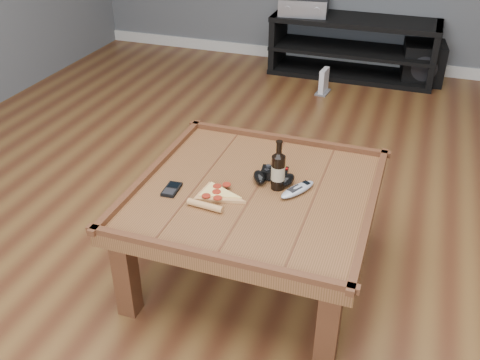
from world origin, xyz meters
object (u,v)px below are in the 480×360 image
(pizza_slice, at_px, (215,196))
(subwoofer, at_px, (423,63))
(game_controller, at_px, (274,176))
(av_receiver, at_px, (304,5))
(game_console, at_px, (324,82))
(media_console, at_px, (353,48))
(smartphone, at_px, (172,189))
(beer_bottle, at_px, (278,170))
(remote_control, at_px, (298,189))
(coffee_table, at_px, (255,201))

(pizza_slice, height_order, subwoofer, pizza_slice)
(game_controller, xyz_separation_m, av_receiver, (-0.50, 2.65, 0.09))
(av_receiver, xyz_separation_m, game_console, (0.31, -0.48, -0.48))
(media_console, relative_size, smartphone, 12.34)
(media_console, height_order, pizza_slice, media_console)
(beer_bottle, relative_size, remote_control, 1.15)
(coffee_table, relative_size, media_console, 0.74)
(game_controller, bearing_deg, smartphone, -158.34)
(pizza_slice, height_order, smartphone, pizza_slice)
(media_console, bearing_deg, game_controller, -88.85)
(media_console, height_order, smartphone, media_console)
(pizza_slice, distance_m, remote_control, 0.35)
(media_console, height_order, game_console, media_console)
(av_receiver, relative_size, game_console, 2.16)
(beer_bottle, distance_m, smartphone, 0.46)
(coffee_table, xyz_separation_m, subwoofer, (0.59, 2.80, -0.22))
(coffee_table, height_order, game_controller, game_controller)
(av_receiver, bearing_deg, media_console, -6.35)
(beer_bottle, relative_size, smartphone, 1.99)
(smartphone, distance_m, game_console, 2.42)
(coffee_table, xyz_separation_m, remote_control, (0.17, 0.04, 0.07))
(smartphone, bearing_deg, coffee_table, 16.46)
(pizza_slice, distance_m, smartphone, 0.19)
(subwoofer, bearing_deg, game_console, -150.83)
(beer_bottle, bearing_deg, remote_control, -2.98)
(pizza_slice, xyz_separation_m, av_receiver, (-0.31, 2.86, 0.11))
(game_controller, relative_size, remote_control, 1.03)
(beer_bottle, xyz_separation_m, subwoofer, (0.51, 2.75, -0.37))
(smartphone, bearing_deg, pizza_slice, -0.55)
(game_controller, bearing_deg, av_receiver, 93.14)
(media_console, distance_m, game_console, 0.53)
(game_controller, bearing_deg, pizza_slice, -140.86)
(subwoofer, bearing_deg, media_console, 177.57)
(media_console, relative_size, pizza_slice, 4.79)
(coffee_table, bearing_deg, game_console, 93.56)
(smartphone, xyz_separation_m, remote_control, (0.51, 0.16, 0.01))
(coffee_table, distance_m, av_receiver, 2.79)
(beer_bottle, distance_m, game_console, 2.27)
(pizza_slice, bearing_deg, beer_bottle, 40.40)
(game_controller, distance_m, pizza_slice, 0.28)
(av_receiver, bearing_deg, remote_control, -84.04)
(smartphone, bearing_deg, beer_bottle, 18.20)
(smartphone, relative_size, av_receiver, 0.26)
(remote_control, bearing_deg, smartphone, -133.31)
(remote_control, distance_m, game_console, 2.27)
(game_controller, distance_m, game_console, 2.21)
(remote_control, bearing_deg, av_receiver, 131.73)
(pizza_slice, bearing_deg, game_console, 95.32)
(beer_bottle, distance_m, remote_control, 0.12)
(beer_bottle, bearing_deg, game_console, 95.80)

